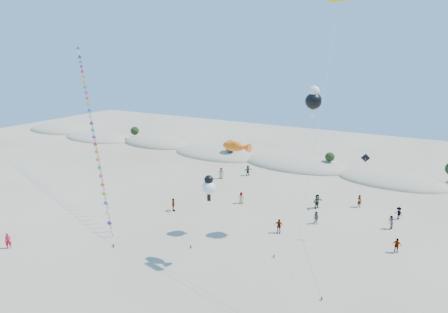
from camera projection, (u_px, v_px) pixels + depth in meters
dune_ridge at (300, 165)px, 66.05m from camera, size 145.30×11.49×5.57m
kite_train at (91, 118)px, 51.00m from camera, size 26.50×20.49×20.97m
fish_kite at (237, 147)px, 33.21m from camera, size 6.72×7.89×11.63m
cartoon_kite_low at (209, 186)px, 39.95m from camera, size 1.48×4.65×6.69m
cartoon_kite_high at (314, 99)px, 37.55m from camera, size 2.12×7.57×16.06m
parafoil_kite at (339, 6)px, 29.48m from camera, size 2.04×12.38×23.85m
dark_kite at (354, 194)px, 35.42m from camera, size 1.11×12.49×9.43m
flyer_foreground at (8, 241)px, 37.83m from camera, size 0.66×0.72×1.65m
beachgoers at (293, 199)px, 48.58m from camera, size 27.49×18.79×1.87m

